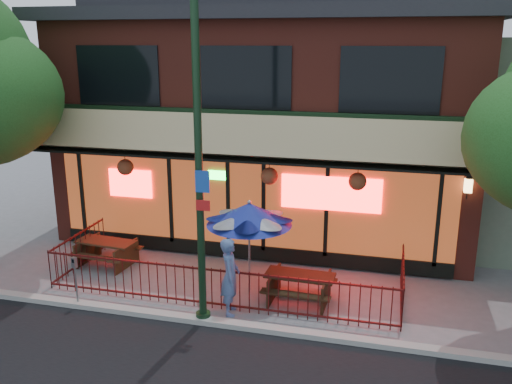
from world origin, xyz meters
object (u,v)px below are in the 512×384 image
picnic_table_left (106,249)px  patio_umbrella (249,214)px  picnic_table_right (300,283)px  parking_meter_near (75,273)px  pedestrian (230,276)px  street_light (199,182)px

picnic_table_left → patio_umbrella: patio_umbrella is taller
picnic_table_right → parking_meter_near: bearing=-162.8°
patio_umbrella → parking_meter_near: bearing=-154.3°
picnic_table_right → pedestrian: 1.75m
patio_umbrella → pedestrian: 1.61m
street_light → parking_meter_near: (-3.04, -0.08, -2.33)m
street_light → parking_meter_near: 3.83m
street_light → picnic_table_right: bearing=37.5°
street_light → patio_umbrella: 2.13m
picnic_table_right → patio_umbrella: patio_umbrella is taller
patio_umbrella → pedestrian: patio_umbrella is taller
street_light → picnic_table_right: size_ratio=4.25×
street_light → parking_meter_near: street_light is taller
picnic_table_right → patio_umbrella: (-1.28, 0.23, 1.53)m
picnic_table_right → pedestrian: bearing=-146.3°
picnic_table_left → pedestrian: 4.47m
pedestrian → parking_meter_near: (-3.51, -0.58, -0.07)m
picnic_table_right → pedestrian: pedestrian is taller
picnic_table_right → street_light: bearing=-142.5°
picnic_table_right → patio_umbrella: size_ratio=0.71×
street_light → pedestrian: size_ratio=3.94×
picnic_table_left → pedestrian: (4.07, -1.78, 0.44)m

